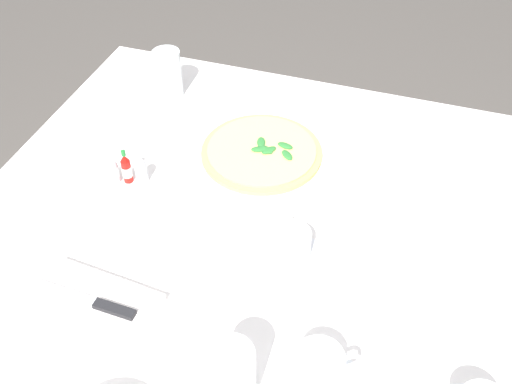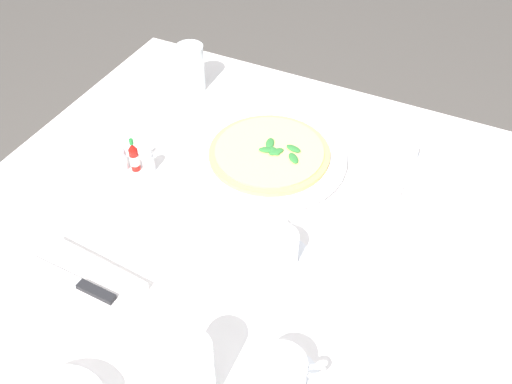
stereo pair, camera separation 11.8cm
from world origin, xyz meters
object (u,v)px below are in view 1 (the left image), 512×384
coffee_cup_back_corner (319,369)px  water_glass_center_back (232,380)px  napkin_folded (92,306)px  pizza (262,152)px  hot_sauce_bottle (127,169)px  menu_card (392,191)px  coffee_cup_right_edge (387,142)px  pizza_plate (262,156)px  coffee_cup_near_left (290,247)px  pepper_shaker (141,172)px  salt_shaker (113,172)px  water_glass_left_edge (168,76)px  dinner_knife (89,301)px

coffee_cup_back_corner → water_glass_center_back: 0.14m
napkin_folded → pizza: bearing=-104.2°
hot_sauce_bottle → menu_card: 0.55m
coffee_cup_right_edge → hot_sauce_bottle: size_ratio=1.57×
pizza_plate → coffee_cup_back_corner: 0.53m
coffee_cup_near_left → menu_card: 0.26m
pizza → coffee_cup_near_left: (-0.13, 0.25, 0.01)m
water_glass_center_back → pepper_shaker: 0.53m
coffee_cup_near_left → salt_shaker: 0.42m
coffee_cup_right_edge → pepper_shaker: size_ratio=2.31×
water_glass_center_back → salt_shaker: size_ratio=2.27×
water_glass_center_back → pizza_plate: bearing=-76.8°
coffee_cup_right_edge → hot_sauce_bottle: hot_sauce_bottle is taller
pizza_plate → menu_card: size_ratio=3.79×
coffee_cup_back_corner → water_glass_left_edge: (0.54, -0.64, 0.02)m
dinner_knife → coffee_cup_back_corner: bearing=-178.9°
coffee_cup_right_edge → pepper_shaker: 0.54m
dinner_knife → salt_shaker: size_ratio=3.48×
dinner_knife → menu_card: (-0.45, -0.43, 0.01)m
hot_sauce_bottle → pepper_shaker: hot_sauce_bottle is taller
coffee_cup_near_left → dinner_knife: coffee_cup_near_left is taller
pizza_plate → dinner_knife: bearing=71.0°
pizza_plate → coffee_cup_back_corner: (-0.24, 0.47, 0.02)m
coffee_cup_right_edge → water_glass_left_edge: (0.56, -0.06, 0.02)m
dinner_knife → hot_sauce_bottle: size_ratio=2.36×
coffee_cup_right_edge → dinner_knife: size_ratio=0.66×
dinner_knife → salt_shaker: 0.33m
pepper_shaker → water_glass_left_edge: bearing=-76.3°
menu_card → pizza_plate: bearing=-94.0°
coffee_cup_right_edge → dinner_knife: coffee_cup_right_edge is taller
coffee_cup_back_corner → pepper_shaker: size_ratio=2.31×
pizza_plate → dinner_knife: dinner_knife is taller
pepper_shaker → napkin_folded: bearing=101.1°
coffee_cup_right_edge → water_glass_center_back: water_glass_center_back is taller
pizza → coffee_cup_near_left: bearing=118.1°
coffee_cup_right_edge → hot_sauce_bottle: 0.57m
water_glass_center_back → salt_shaker: bearing=-43.3°
coffee_cup_near_left → coffee_cup_back_corner: (-0.11, 0.22, -0.00)m
coffee_cup_near_left → dinner_knife: size_ratio=0.66×
coffee_cup_right_edge → water_glass_center_back: 0.67m
pizza_plate → salt_shaker: bearing=30.2°
menu_card → water_glass_left_edge: bearing=-105.9°
salt_shaker → menu_card: bearing=-168.0°
pizza_plate → hot_sauce_bottle: 0.29m
hot_sauce_bottle → salt_shaker: 0.03m
pizza → coffee_cup_near_left: size_ratio=2.05×
pizza → menu_card: (-0.29, 0.04, 0.01)m
water_glass_left_edge → hot_sauce_bottle: bearing=98.5°
salt_shaker → menu_card: (-0.57, -0.12, 0.00)m
coffee_cup_back_corner → napkin_folded: size_ratio=0.57×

